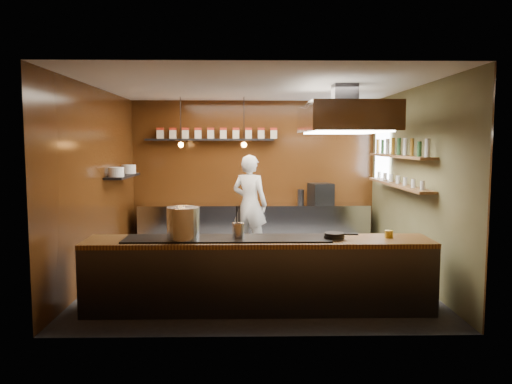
{
  "coord_description": "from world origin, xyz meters",
  "views": [
    {
      "loc": [
        -0.15,
        -7.84,
        2.14
      ],
      "look_at": [
        0.0,
        0.4,
        1.32
      ],
      "focal_mm": 35.0,
      "sensor_mm": 36.0,
      "label": 1
    }
  ],
  "objects_px": {
    "stockpot_large": "(183,223)",
    "chef": "(250,204)",
    "extractor_hood": "(344,118)",
    "stockpot_small": "(183,226)",
    "espresso_machine": "(321,194)"
  },
  "relations": [
    {
      "from": "stockpot_large",
      "to": "chef",
      "type": "xyz_separation_m",
      "value": [
        0.85,
        3.36,
        -0.18
      ]
    },
    {
      "from": "stockpot_large",
      "to": "extractor_hood",
      "type": "bearing_deg",
      "value": 29.33
    },
    {
      "from": "chef",
      "to": "stockpot_small",
      "type": "bearing_deg",
      "value": 99.3
    },
    {
      "from": "stockpot_small",
      "to": "extractor_hood",
      "type": "bearing_deg",
      "value": 28.86
    },
    {
      "from": "extractor_hood",
      "to": "stockpot_large",
      "type": "height_order",
      "value": "extractor_hood"
    },
    {
      "from": "stockpot_large",
      "to": "espresso_machine",
      "type": "relative_size",
      "value": 0.96
    },
    {
      "from": "chef",
      "to": "stockpot_large",
      "type": "bearing_deg",
      "value": 99.53
    },
    {
      "from": "extractor_hood",
      "to": "espresso_machine",
      "type": "distance_m",
      "value": 2.87
    },
    {
      "from": "stockpot_large",
      "to": "stockpot_small",
      "type": "relative_size",
      "value": 1.24
    },
    {
      "from": "extractor_hood",
      "to": "stockpot_large",
      "type": "bearing_deg",
      "value": -150.67
    },
    {
      "from": "espresso_machine",
      "to": "stockpot_small",
      "type": "bearing_deg",
      "value": -137.23
    },
    {
      "from": "stockpot_large",
      "to": "stockpot_small",
      "type": "bearing_deg",
      "value": 115.57
    },
    {
      "from": "espresso_machine",
      "to": "stockpot_large",
      "type": "bearing_deg",
      "value": -137.0
    },
    {
      "from": "espresso_machine",
      "to": "chef",
      "type": "height_order",
      "value": "chef"
    },
    {
      "from": "espresso_machine",
      "to": "extractor_hood",
      "type": "bearing_deg",
      "value": -106.71
    }
  ]
}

